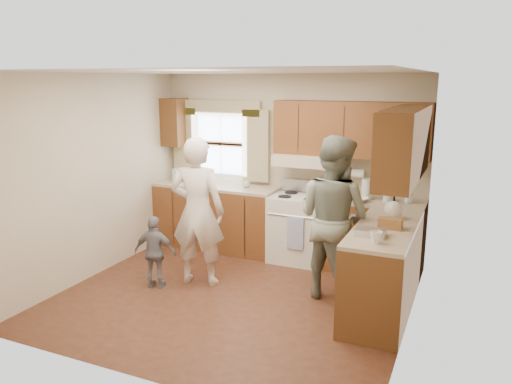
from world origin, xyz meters
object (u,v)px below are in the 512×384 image
at_px(woman_right, 333,218).
at_px(child, 155,252).
at_px(stove, 300,227).
at_px(woman_left, 198,212).

relative_size(woman_right, child, 2.12).
xyz_separation_m(stove, woman_left, (-0.86, -1.24, 0.43)).
height_order(stove, woman_right, woman_right).
bearing_deg(child, stove, -141.59).
height_order(woman_left, woman_right, woman_right).
bearing_deg(stove, woman_left, -124.82).
height_order(stove, woman_left, woman_left).
xyz_separation_m(woman_left, child, (-0.40, -0.32, -0.46)).
bearing_deg(woman_right, child, 36.98).
distance_m(stove, woman_left, 1.57).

